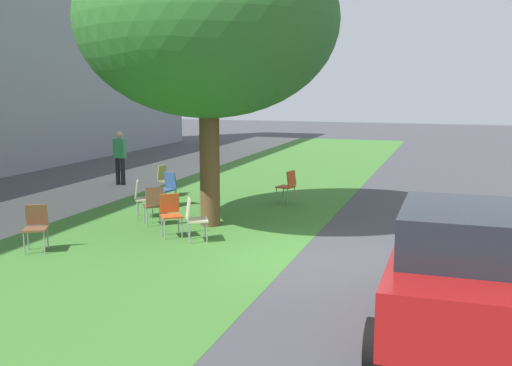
{
  "coord_description": "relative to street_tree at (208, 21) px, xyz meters",
  "views": [
    {
      "loc": [
        -10.3,
        -2.45,
        3.11
      ],
      "look_at": [
        1.12,
        1.36,
        1.13
      ],
      "focal_mm": 41.94,
      "sensor_mm": 36.0,
      "label": 1
    }
  ],
  "objects": [
    {
      "name": "street_tree",
      "position": [
        0.0,
        0.0,
        0.0
      ],
      "size": [
        5.6,
        5.6,
        6.53
      ],
      "color": "brown",
      "rests_on": "ground"
    },
    {
      "name": "chair_7",
      "position": [
        2.95,
        -0.98,
        -3.93
      ],
      "size": [
        0.51,
        0.51,
        0.88
      ],
      "color": "#C64C1E",
      "rests_on": "ground"
    },
    {
      "name": "chair_1",
      "position": [
        -1.17,
        0.39,
        -3.93
      ],
      "size": [
        0.59,
        0.58,
        0.88
      ],
      "color": "#C64C1E",
      "rests_on": "ground"
    },
    {
      "name": "chair_3",
      "position": [
        -1.42,
        -0.24,
        -3.93
      ],
      "size": [
        0.56,
        0.57,
        0.88
      ],
      "color": "beige",
      "rests_on": "ground"
    },
    {
      "name": "chair_0",
      "position": [
        1.63,
        1.88,
        -3.93
      ],
      "size": [
        0.54,
        0.53,
        0.88
      ],
      "color": "#335184",
      "rests_on": "ground"
    },
    {
      "name": "ground",
      "position": [
        -1.78,
        -2.65,
        -4.45
      ],
      "size": [
        80.0,
        80.0,
        0.0
      ],
      "primitive_type": "plane",
      "color": "#424247"
    },
    {
      "name": "chair_6",
      "position": [
        -0.41,
        1.18,
        -3.93
      ],
      "size": [
        0.59,
        0.58,
        0.88
      ],
      "color": "brown",
      "rests_on": "ground"
    },
    {
      "name": "pedestrian_0",
      "position": [
        4.19,
        4.81,
        -3.52
      ],
      "size": [
        0.22,
        0.37,
        1.69
      ],
      "color": "black",
      "rests_on": "ground"
    },
    {
      "name": "chair_2",
      "position": [
        2.9,
        2.59,
        -3.93
      ],
      "size": [
        0.45,
        0.46,
        0.88
      ],
      "color": "olive",
      "rests_on": "ground"
    },
    {
      "name": "grass_verge",
      "position": [
        -1.78,
        0.55,
        -4.45
      ],
      "size": [
        48.0,
        6.0,
        0.01
      ],
      "primitive_type": "cube",
      "color": "#3D752D",
      "rests_on": "ground"
    },
    {
      "name": "chair_5",
      "position": [
        0.23,
        1.86,
        -3.93
      ],
      "size": [
        0.55,
        0.56,
        0.88
      ],
      "color": "beige",
      "rests_on": "ground"
    },
    {
      "name": "parked_car",
      "position": [
        -4.49,
        -5.26,
        -3.61
      ],
      "size": [
        3.7,
        1.92,
        1.65
      ],
      "color": "maroon",
      "rests_on": "ground"
    },
    {
      "name": "chair_4",
      "position": [
        -2.98,
        2.3,
        -3.93
      ],
      "size": [
        0.56,
        0.56,
        0.88
      ],
      "color": "brown",
      "rests_on": "ground"
    }
  ]
}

